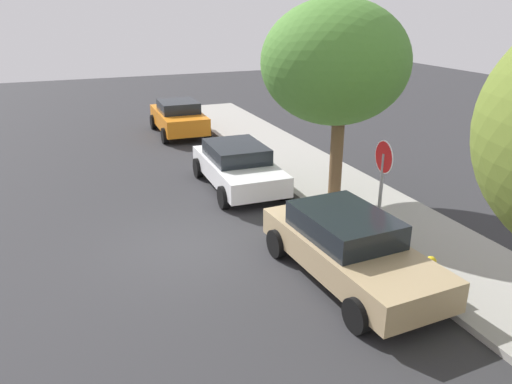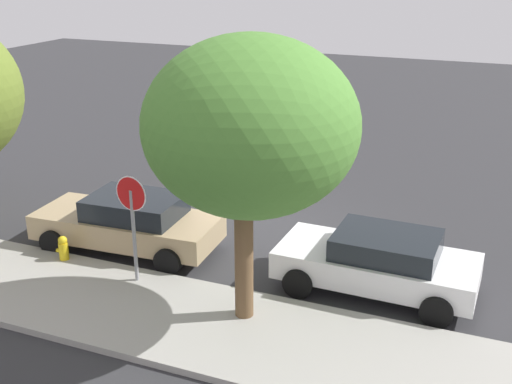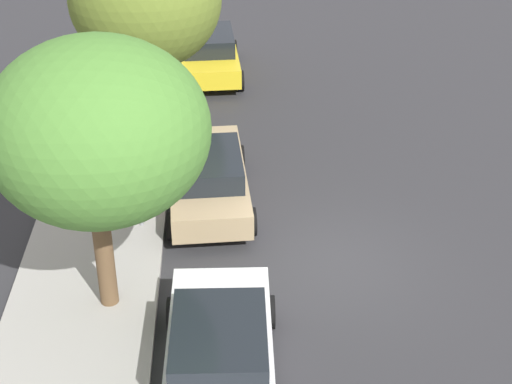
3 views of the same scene
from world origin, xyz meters
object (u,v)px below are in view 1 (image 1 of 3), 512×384
(stop_sign, at_px, (382,175))
(parked_car_tan, at_px, (348,247))
(parked_car_white, at_px, (238,166))
(fire_hydrant, at_px, (429,273))
(street_tree_mid_block, at_px, (335,63))
(parked_car_orange, at_px, (179,117))

(stop_sign, xyz_separation_m, parked_car_tan, (1.12, -1.50, -0.99))
(parked_car_white, bearing_deg, stop_sign, 19.62)
(parked_car_white, xyz_separation_m, fire_hydrant, (6.92, 1.51, -0.34))
(street_tree_mid_block, bearing_deg, parked_car_white, -136.07)
(parked_car_white, bearing_deg, parked_car_orange, -179.43)
(parked_car_tan, xyz_separation_m, parked_car_orange, (-13.25, -0.30, 0.02))
(stop_sign, relative_size, parked_car_tan, 0.55)
(parked_car_white, bearing_deg, fire_hydrant, 12.27)
(stop_sign, relative_size, fire_hydrant, 3.50)
(parked_car_white, distance_m, parked_car_orange, 7.29)
(parked_car_white, relative_size, street_tree_mid_block, 0.76)
(parked_car_white, height_order, parked_car_orange, parked_car_orange)
(stop_sign, xyz_separation_m, fire_hydrant, (2.09, -0.22, -1.35))
(stop_sign, height_order, parked_car_tan, stop_sign)
(fire_hydrant, bearing_deg, parked_car_white, -167.73)
(parked_car_orange, height_order, street_tree_mid_block, street_tree_mid_block)
(parked_car_orange, bearing_deg, parked_car_white, 0.57)
(parked_car_orange, bearing_deg, stop_sign, 8.43)
(parked_car_orange, distance_m, street_tree_mid_block, 10.08)
(stop_sign, bearing_deg, parked_car_tan, -53.22)
(stop_sign, distance_m, parked_car_white, 5.23)
(parked_car_orange, distance_m, fire_hydrant, 14.31)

